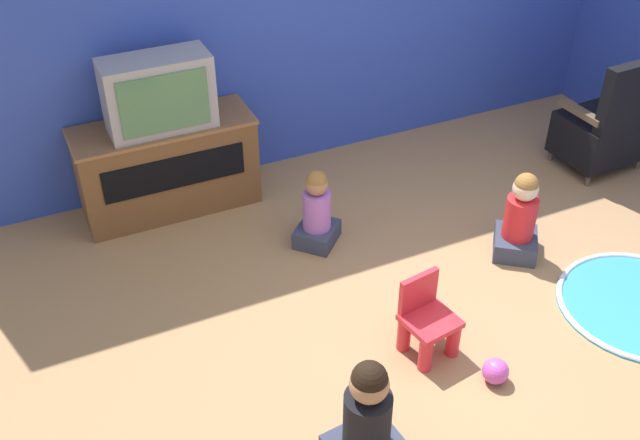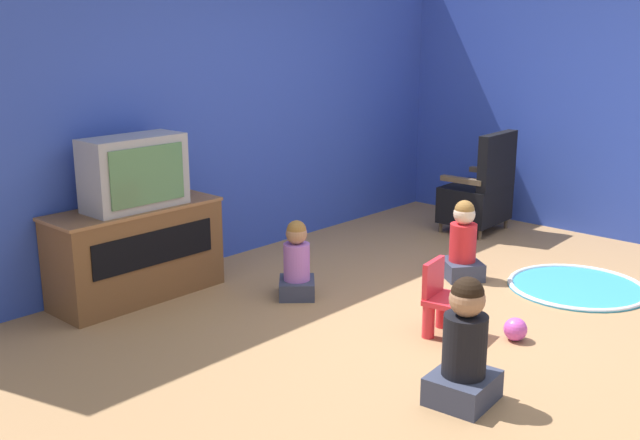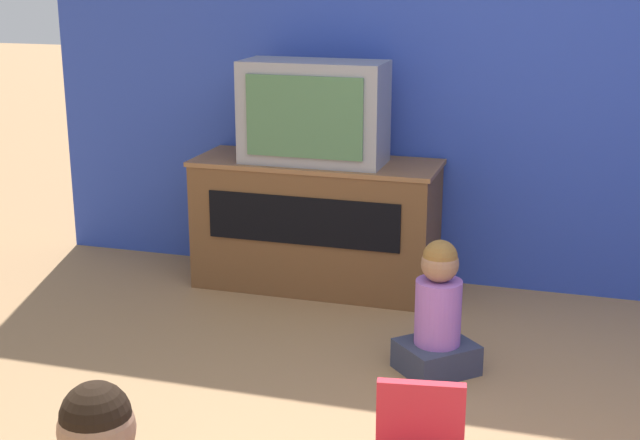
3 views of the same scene
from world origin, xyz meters
name	(u,v)px [view 2 (image 2 of 3)]	position (x,y,z in m)	size (l,w,h in m)	color
ground_plane	(469,316)	(0.00, 0.00, 0.00)	(30.00, 30.00, 0.00)	#9E754C
wall_back	(228,102)	(-0.13, 2.38, 1.35)	(5.74, 0.12, 2.70)	#2D47B2
tv_cabinet	(136,251)	(-1.34, 2.06, 0.36)	(1.31, 0.49, 0.70)	brown
television	(134,172)	(-1.34, 2.02, 0.96)	(0.74, 0.34, 0.53)	#939399
black_armchair	(479,194)	(2.00, 1.13, 0.38)	(0.66, 0.55, 0.99)	brown
yellow_kid_chair	(446,306)	(-0.38, -0.05, 0.20)	(0.33, 0.32, 0.50)	red
play_mat	(577,287)	(1.08, -0.31, 0.01)	(1.06, 1.06, 0.04)	teal
child_watching_left	(297,264)	(-0.53, 1.18, 0.26)	(0.40, 0.40, 0.59)	#33384C
child_watching_center	(463,245)	(0.68, 0.49, 0.28)	(0.43, 0.44, 0.64)	#33384C
child_watching_right	(465,349)	(-1.08, -0.62, 0.31)	(0.39, 0.35, 0.72)	#33384C
toy_ball	(515,329)	(-0.15, -0.43, 0.08)	(0.15, 0.15, 0.15)	#CC4CB2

